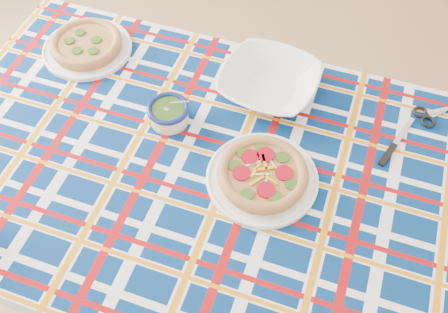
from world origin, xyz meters
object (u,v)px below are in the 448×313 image
Objects in this scene: main_focaccia_plate at (263,174)px; dining_table at (205,181)px; pesto_bowl at (169,112)px; serving_bowl at (269,83)px.

dining_table is at bearing -160.29° from main_focaccia_plate.
dining_table is 0.18m from main_focaccia_plate.
pesto_bowl is (-0.31, 0.01, 0.01)m from main_focaccia_plate.
dining_table is 5.77× the size of main_focaccia_plate.
dining_table is at bearing -20.93° from pesto_bowl.
main_focaccia_plate is at bearing 2.82° from dining_table.
pesto_bowl is 0.42× the size of serving_bowl.
serving_bowl is at bearing 57.70° from pesto_bowl.
pesto_bowl is at bearing 142.18° from dining_table.
pesto_bowl is (-0.17, 0.06, 0.11)m from dining_table.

